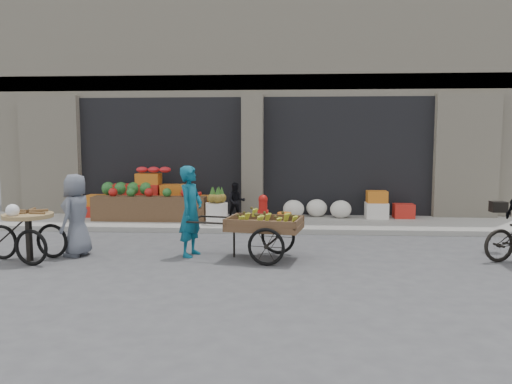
# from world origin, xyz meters

# --- Properties ---
(ground) EXTENTS (80.00, 80.00, 0.00)m
(ground) POSITION_xyz_m (0.00, 0.00, 0.00)
(ground) COLOR #424244
(ground) RESTS_ON ground
(sidewalk) EXTENTS (18.00, 2.20, 0.12)m
(sidewalk) POSITION_xyz_m (0.00, 4.10, 0.06)
(sidewalk) COLOR gray
(sidewalk) RESTS_ON ground
(building) EXTENTS (14.00, 6.45, 7.00)m
(building) POSITION_xyz_m (0.00, 8.03, 3.37)
(building) COLOR beige
(building) RESTS_ON ground
(fruit_display) EXTENTS (3.10, 1.12, 1.24)m
(fruit_display) POSITION_xyz_m (-2.48, 4.38, 0.67)
(fruit_display) COLOR red
(fruit_display) RESTS_ON sidewalk
(pineapple_bin) EXTENTS (0.52, 0.52, 0.50)m
(pineapple_bin) POSITION_xyz_m (-0.75, 3.60, 0.37)
(pineapple_bin) COLOR silver
(pineapple_bin) RESTS_ON sidewalk
(fire_hydrant) EXTENTS (0.22, 0.22, 0.71)m
(fire_hydrant) POSITION_xyz_m (0.35, 3.55, 0.50)
(fire_hydrant) COLOR #A5140F
(fire_hydrant) RESTS_ON sidewalk
(orange_bucket) EXTENTS (0.32, 0.32, 0.30)m
(orange_bucket) POSITION_xyz_m (0.85, 3.50, 0.27)
(orange_bucket) COLOR orange
(orange_bucket) RESTS_ON sidewalk
(right_bay_goods) EXTENTS (3.35, 0.60, 0.70)m
(right_bay_goods) POSITION_xyz_m (2.61, 4.70, 0.41)
(right_bay_goods) COLOR silver
(right_bay_goods) RESTS_ON sidewalk
(seated_person) EXTENTS (0.51, 0.43, 0.93)m
(seated_person) POSITION_xyz_m (-0.35, 4.20, 0.58)
(seated_person) COLOR black
(seated_person) RESTS_ON sidewalk
(banana_cart) EXTENTS (2.30, 1.27, 0.91)m
(banana_cart) POSITION_xyz_m (0.48, 0.67, 0.66)
(banana_cart) COLOR brown
(banana_cart) RESTS_ON ground
(vendor_woman) EXTENTS (0.54, 0.68, 1.64)m
(vendor_woman) POSITION_xyz_m (-0.82, 0.83, 0.82)
(vendor_woman) COLOR #0D526B
(vendor_woman) RESTS_ON ground
(tricycle_cart) EXTENTS (1.46, 0.96, 0.95)m
(tricycle_cart) POSITION_xyz_m (-3.56, 0.25, 0.57)
(tricycle_cart) COLOR #9E7F51
(tricycle_cart) RESTS_ON ground
(vendor_grey) EXTENTS (0.58, 0.79, 1.50)m
(vendor_grey) POSITION_xyz_m (-2.89, 0.70, 0.75)
(vendor_grey) COLOR slate
(vendor_grey) RESTS_ON ground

